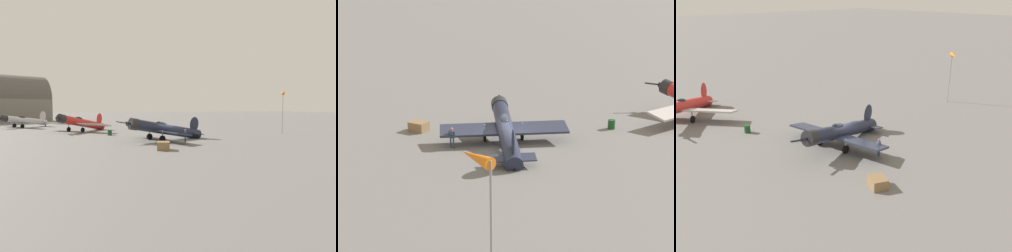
{
  "view_description": "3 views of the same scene",
  "coord_description": "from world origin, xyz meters",
  "views": [
    {
      "loc": [
        14.14,
        34.77,
        4.22
      ],
      "look_at": [
        0.0,
        0.0,
        1.8
      ],
      "focal_mm": 31.37,
      "sensor_mm": 36.0,
      "label": 1
    },
    {
      "loc": [
        -38.24,
        -3.22,
        13.68
      ],
      "look_at": [
        0.0,
        0.0,
        1.8
      ],
      "focal_mm": 54.71,
      "sensor_mm": 36.0,
      "label": 2
    },
    {
      "loc": [
        21.54,
        23.95,
        14.14
      ],
      "look_at": [
        0.0,
        0.0,
        1.8
      ],
      "focal_mm": 37.95,
      "sensor_mm": 36.0,
      "label": 3
    }
  ],
  "objects": [
    {
      "name": "ground_crew_mechanic",
      "position": [
        -0.43,
        4.25,
        1.02
      ],
      "size": [
        0.43,
        0.57,
        1.69
      ],
      "rotation": [
        0.0,
        0.0,
        2.59
      ],
      "color": "#384766",
      "rests_on": "ground_plane"
    },
    {
      "name": "windsock_mast",
      "position": [
        -19.22,
        -0.46,
        6.09
      ],
      "size": [
        1.77,
        1.75,
        6.67
      ],
      "color": "gray",
      "rests_on": "ground_plane"
    },
    {
      "name": "fuel_drum",
      "position": [
        5.77,
        -8.92,
        0.41
      ],
      "size": [
        0.67,
        0.67,
        0.83
      ],
      "color": "#19471E",
      "rests_on": "ground_plane"
    },
    {
      "name": "airplane_foreground",
      "position": [
        0.51,
        0.1,
        1.39
      ],
      "size": [
        12.12,
        10.61,
        3.21
      ],
      "rotation": [
        0.0,
        0.0,
        6.48
      ],
      "color": "#1E2338",
      "rests_on": "ground_plane"
    },
    {
      "name": "equipment_crate",
      "position": [
        3.73,
        7.99,
        0.41
      ],
      "size": [
        1.69,
        1.85,
        0.82
      ],
      "rotation": [
        0.0,
        0.0,
        4.31
      ],
      "color": "olive",
      "rests_on": "ground_plane"
    },
    {
      "name": "airplane_mid_apron",
      "position": [
        9.02,
        -17.87,
        1.52
      ],
      "size": [
        10.5,
        10.92,
        3.34
      ],
      "rotation": [
        0.0,
        0.0,
        7.0
      ],
      "color": "red",
      "rests_on": "ground_plane"
    },
    {
      "name": "ground_plane",
      "position": [
        0.0,
        0.0,
        0.0
      ],
      "size": [
        400.0,
        400.0,
        0.0
      ],
      "primitive_type": "plane",
      "color": "slate"
    }
  ]
}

